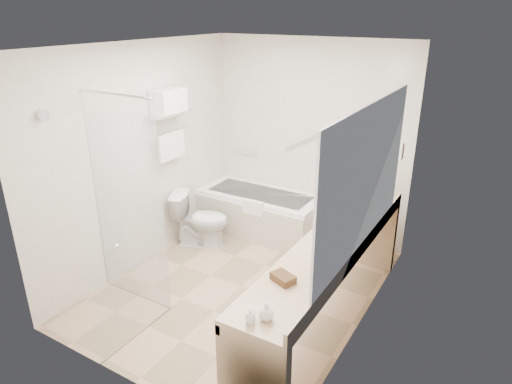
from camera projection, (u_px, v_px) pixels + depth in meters
The scene contains 25 objects.
floor at pixel (242, 286), 4.95m from camera, with size 3.20×3.20×0.00m, color tan.
ceiling at pixel (239, 45), 4.01m from camera, with size 2.60×3.20×0.10m, color white.
wall_back at pixel (309, 140), 5.75m from camera, with size 2.60×0.10×2.50m, color beige.
wall_front at pixel (117, 246), 3.20m from camera, with size 2.60×0.10×2.50m, color beige.
wall_left at pixel (143, 158), 5.09m from camera, with size 0.10×3.20×2.50m, color beige.
wall_right at pixel (369, 206), 3.86m from camera, with size 0.10×3.20×2.50m, color beige.
bathtub at pixel (260, 212), 6.07m from camera, with size 1.60×0.73×0.59m.
grab_bar_short at pixel (244, 153), 6.28m from camera, with size 0.03×0.03×0.40m, color silver.
grab_bar_long at pixel (304, 141), 5.74m from camera, with size 0.03×0.03×0.60m, color silver.
shower_enclosure at pixel (126, 216), 4.11m from camera, with size 0.96×0.91×2.11m.
towel_shelf at pixel (169, 108), 5.12m from camera, with size 0.24×0.55×0.81m.
vanity_counter at pixel (328, 267), 4.10m from camera, with size 0.55×2.70×0.95m.
sink at pixel (348, 233), 4.33m from camera, with size 0.40×0.52×0.14m, color white.
faucet at pixel (364, 226), 4.22m from camera, with size 0.03×0.03×0.14m, color silver.
mirror at pixel (366, 177), 3.63m from camera, with size 0.02×2.00×1.20m, color #AFB4BC.
hairdryer_unit at pixel (399, 151), 4.64m from camera, with size 0.08×0.10×0.18m, color silver.
toilet at pixel (201, 220), 5.70m from camera, with size 0.39×0.70×0.68m, color white.
amenity_basket at pixel (283, 278), 3.50m from camera, with size 0.18×0.12×0.06m, color #4D301B.
soap_bottle_a at pixel (250, 319), 3.04m from camera, with size 0.05×0.12×0.05m, color silver.
soap_bottle_b at pixel (266, 313), 3.06m from camera, with size 0.10×0.13×0.10m, color silver.
water_bottle_left at pixel (368, 198), 4.81m from camera, with size 0.06×0.06×0.20m.
water_bottle_mid at pixel (359, 197), 4.86m from camera, with size 0.06×0.06×0.18m.
water_bottle_right at pixel (371, 194), 4.94m from camera, with size 0.06×0.06×0.18m.
drinking_glass_near at pixel (359, 204), 4.80m from camera, with size 0.06×0.06×0.08m, color silver.
drinking_glass_far at pixel (330, 233), 4.17m from camera, with size 0.06×0.06×0.08m, color silver.
Camera 1 is at (2.29, -3.52, 2.81)m, focal length 32.00 mm.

